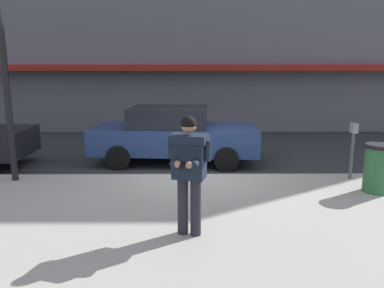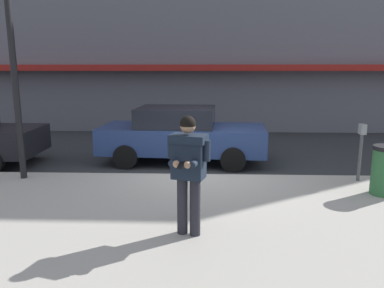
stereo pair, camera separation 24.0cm
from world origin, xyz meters
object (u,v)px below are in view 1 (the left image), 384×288
object	(u,v)px
man_texting_on_phone	(189,163)
trash_bin	(378,168)
parking_meter	(353,143)
street_lamp_post	(2,42)
parked_sedan_mid	(174,134)

from	to	relation	value
man_texting_on_phone	trash_bin	xyz separation A→B (m)	(3.79, 1.95, -0.62)
parking_meter	trash_bin	bearing A→B (deg)	-81.36
parking_meter	trash_bin	world-z (taller)	parking_meter
street_lamp_post	trash_bin	distance (m)	8.12
man_texting_on_phone	trash_bin	bearing A→B (deg)	27.17
parking_meter	parked_sedan_mid	bearing A→B (deg)	152.90
parking_meter	trash_bin	xyz separation A→B (m)	(0.14, -0.91, -0.34)
parked_sedan_mid	man_texting_on_phone	distance (m)	4.98
man_texting_on_phone	parked_sedan_mid	bearing A→B (deg)	94.83
parking_meter	man_texting_on_phone	bearing A→B (deg)	-141.97
trash_bin	parking_meter	bearing A→B (deg)	98.64
parked_sedan_mid	street_lamp_post	size ratio (longest dim) A/B	0.95
trash_bin	street_lamp_post	bearing A→B (deg)	173.61
parked_sedan_mid	parking_meter	bearing A→B (deg)	-27.10
street_lamp_post	parking_meter	distance (m)	7.85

